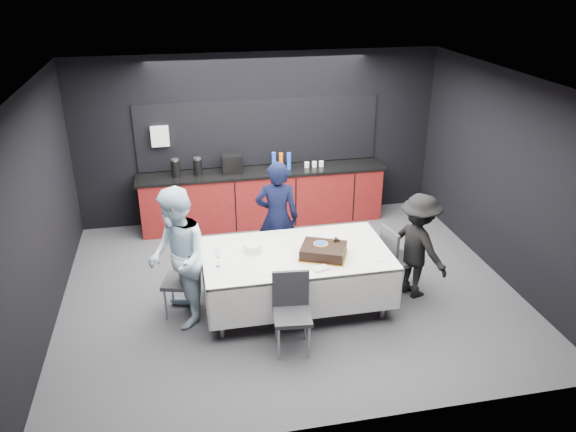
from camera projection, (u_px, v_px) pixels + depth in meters
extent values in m
plane|color=#434348|center=(289.00, 289.00, 7.66)|extent=(6.00, 6.00, 0.00)
cube|color=white|center=(290.00, 82.00, 6.50)|extent=(6.00, 5.00, 0.04)
cube|color=black|center=(259.00, 138.00, 9.31)|extent=(6.00, 0.04, 2.80)
cube|color=black|center=(348.00, 301.00, 4.86)|extent=(6.00, 0.04, 2.80)
cube|color=black|center=(38.00, 214.00, 6.54)|extent=(0.04, 5.00, 2.80)
cube|color=black|center=(505.00, 177.00, 7.63)|extent=(0.04, 5.00, 2.80)
cube|color=#5F0F0F|center=(263.00, 198.00, 9.44)|extent=(4.00, 0.60, 0.90)
cube|color=black|center=(263.00, 171.00, 9.24)|extent=(4.10, 0.64, 0.04)
cube|color=black|center=(259.00, 133.00, 9.25)|extent=(4.00, 0.03, 1.10)
cube|color=white|center=(160.00, 136.00, 8.90)|extent=(0.28, 0.12, 0.32)
cylinder|color=black|center=(176.00, 169.00, 8.93)|extent=(0.14, 0.14, 0.26)
cylinder|color=black|center=(198.00, 167.00, 8.99)|extent=(0.14, 0.14, 0.26)
cube|color=black|center=(232.00, 164.00, 9.08)|extent=(0.32, 0.24, 0.30)
cylinder|color=blue|center=(274.00, 161.00, 9.26)|extent=(0.07, 0.07, 0.28)
cylinder|color=orange|center=(281.00, 161.00, 9.29)|extent=(0.07, 0.07, 0.26)
cylinder|color=blue|center=(289.00, 161.00, 9.24)|extent=(0.07, 0.07, 0.28)
cylinder|color=white|center=(307.00, 165.00, 9.35)|extent=(0.08, 0.08, 0.09)
cylinder|color=white|center=(314.00, 164.00, 9.38)|extent=(0.08, 0.08, 0.09)
cylinder|color=white|center=(321.00, 164.00, 9.40)|extent=(0.08, 0.08, 0.09)
cylinder|color=#99999E|center=(175.00, 160.00, 8.87)|extent=(0.12, 0.12, 0.03)
cylinder|color=#99999E|center=(197.00, 159.00, 8.93)|extent=(0.12, 0.12, 0.03)
cylinder|color=#99999E|center=(221.00, 311.00, 6.52)|extent=(0.06, 0.06, 0.75)
cylinder|color=#99999E|center=(214.00, 269.00, 7.42)|extent=(0.06, 0.06, 0.75)
cylinder|color=#99999E|center=(384.00, 292.00, 6.89)|extent=(0.06, 0.06, 0.75)
cylinder|color=#99999E|center=(359.00, 254.00, 7.78)|extent=(0.06, 0.06, 0.75)
cube|color=silver|center=(296.00, 253.00, 6.99)|extent=(2.32, 1.32, 0.04)
cube|color=silver|center=(308.00, 299.00, 6.52)|extent=(2.32, 0.02, 0.55)
cube|color=silver|center=(286.00, 248.00, 7.68)|extent=(2.32, 0.02, 0.55)
cube|color=silver|center=(205.00, 281.00, 6.89)|extent=(0.02, 1.32, 0.55)
cube|color=silver|center=(382.00, 263.00, 7.31)|extent=(0.02, 1.32, 0.55)
cube|color=gold|center=(323.00, 255.00, 6.89)|extent=(0.71, 0.66, 0.01)
cube|color=black|center=(323.00, 251.00, 6.86)|extent=(0.65, 0.60, 0.12)
cube|color=black|center=(324.00, 246.00, 6.84)|extent=(0.65, 0.60, 0.01)
cylinder|color=orange|center=(321.00, 244.00, 6.88)|extent=(0.18, 0.18, 0.00)
cylinder|color=blue|center=(321.00, 243.00, 6.88)|extent=(0.15, 0.15, 0.01)
sphere|color=black|center=(335.00, 239.00, 6.97)|extent=(0.04, 0.04, 0.04)
sphere|color=black|center=(338.00, 240.00, 6.93)|extent=(0.04, 0.04, 0.04)
sphere|color=black|center=(335.00, 240.00, 6.93)|extent=(0.04, 0.04, 0.04)
cylinder|color=white|center=(253.00, 247.00, 6.99)|extent=(0.22, 0.22, 0.10)
cylinder|color=white|center=(273.00, 272.00, 6.53)|extent=(0.22, 0.22, 0.01)
cylinder|color=white|center=(343.00, 240.00, 7.26)|extent=(0.22, 0.22, 0.01)
cylinder|color=white|center=(380.00, 258.00, 6.83)|extent=(0.19, 0.19, 0.01)
cylinder|color=white|center=(286.00, 240.00, 7.29)|extent=(0.21, 0.21, 0.01)
cube|color=white|center=(321.00, 269.00, 6.58)|extent=(0.21, 0.17, 0.03)
cylinder|color=white|center=(218.00, 267.00, 6.65)|extent=(0.06, 0.06, 0.00)
cylinder|color=white|center=(218.00, 262.00, 6.62)|extent=(0.01, 0.01, 0.12)
cylinder|color=white|center=(217.00, 254.00, 6.58)|extent=(0.05, 0.05, 0.10)
cube|color=#2C2D31|center=(181.00, 281.00, 6.98)|extent=(0.51, 0.51, 0.05)
cube|color=#2C2D31|center=(194.00, 264.00, 6.86)|extent=(0.15, 0.42, 0.45)
cylinder|color=#99999E|center=(172.00, 290.00, 7.23)|extent=(0.03, 0.03, 0.44)
cylinder|color=#99999E|center=(165.00, 304.00, 6.93)|extent=(0.03, 0.03, 0.44)
cylinder|color=#99999E|center=(198.00, 290.00, 7.22)|extent=(0.03, 0.03, 0.44)
cylinder|color=#99999E|center=(193.00, 305.00, 6.91)|extent=(0.03, 0.03, 0.44)
cube|color=#2C2D31|center=(400.00, 259.00, 7.49)|extent=(0.49, 0.49, 0.05)
cube|color=#2C2D31|center=(389.00, 245.00, 7.32)|extent=(0.12, 0.42, 0.45)
cylinder|color=#99999E|center=(416.00, 278.00, 7.50)|extent=(0.03, 0.03, 0.44)
cylinder|color=#99999E|center=(402.00, 266.00, 7.79)|extent=(0.03, 0.03, 0.44)
cylinder|color=#99999E|center=(394.00, 283.00, 7.39)|extent=(0.03, 0.03, 0.44)
cylinder|color=#99999E|center=(381.00, 271.00, 7.67)|extent=(0.03, 0.03, 0.44)
cube|color=#2C2D31|center=(292.00, 316.00, 6.29)|extent=(0.46, 0.46, 0.05)
cube|color=#2C2D31|center=(291.00, 288.00, 6.36)|extent=(0.42, 0.08, 0.45)
cylinder|color=#99999E|center=(279.00, 343.00, 6.22)|extent=(0.03, 0.03, 0.44)
cylinder|color=#99999E|center=(309.00, 342.00, 6.25)|extent=(0.03, 0.03, 0.44)
cylinder|color=#99999E|center=(276.00, 325.00, 6.52)|extent=(0.03, 0.03, 0.44)
cylinder|color=#99999E|center=(305.00, 324.00, 6.55)|extent=(0.03, 0.03, 0.44)
imported|color=black|center=(277.00, 218.00, 7.80)|extent=(0.67, 0.50, 1.65)
imported|color=silver|center=(177.00, 258.00, 6.64)|extent=(0.78, 0.94, 1.75)
imported|color=black|center=(418.00, 246.00, 7.28)|extent=(0.86, 1.06, 1.43)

